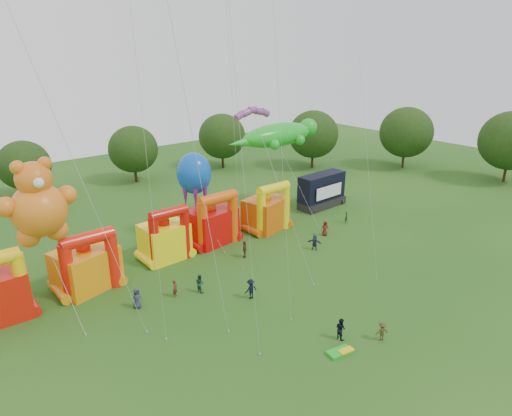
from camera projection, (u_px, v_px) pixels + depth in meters
ground at (385, 383)px, 32.38m from camera, size 160.00×160.00×0.00m
tree_ring at (375, 309)px, 29.95m from camera, size 126.32×128.45×12.07m
bouncy_castle_1 at (87, 266)px, 44.06m from camera, size 6.40×5.61×6.34m
bouncy_castle_2 at (166, 239)px, 50.10m from camera, size 4.90×3.98×6.29m
bouncy_castle_3 at (212, 223)px, 54.23m from camera, size 5.96×5.01×6.54m
bouncy_castle_4 at (267, 211)px, 58.13m from camera, size 5.95×5.18×6.35m
stage_trailer at (322, 191)px, 66.12m from camera, size 7.63×3.11×4.93m
teddy_bear_kite at (43, 218)px, 38.58m from camera, size 6.55×8.79×13.91m
gecko_kite at (281, 141)px, 60.78m from camera, size 15.20×10.77×12.72m
octopus_kite at (195, 179)px, 53.78m from camera, size 4.12×7.93×10.74m
parafoil_kites at (129, 178)px, 35.05m from camera, size 25.40×10.61×27.86m
diamond_kites at (248, 123)px, 38.70m from camera, size 24.02×18.67×41.41m
folded_kite_bundle at (341, 352)px, 35.40m from camera, size 2.15×1.37×0.31m
spectator_0 at (137, 298)px, 41.13m from camera, size 1.01×0.70×1.97m
spectator_1 at (175, 288)px, 43.01m from camera, size 0.77×0.73×1.77m
spectator_2 at (200, 283)px, 43.83m from camera, size 0.82×0.99×1.84m
spectator_3 at (251, 289)px, 42.68m from camera, size 1.33×0.83×1.98m
spectator_4 at (245, 249)px, 50.82m from camera, size 1.16×1.17×1.98m
spectator_5 at (315, 242)px, 52.74m from camera, size 1.31×1.70×1.80m
spectator_6 at (325, 228)px, 56.57m from camera, size 1.12×1.03×1.91m
spectator_7 at (346, 217)px, 60.54m from camera, size 0.65×0.68×1.56m
spectator_8 at (341, 328)px, 36.93m from camera, size 0.79×0.97×1.85m
spectator_9 at (382, 331)px, 36.75m from camera, size 1.22×0.99×1.65m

